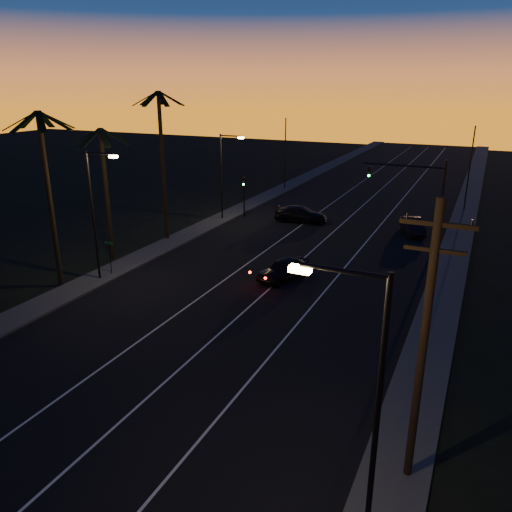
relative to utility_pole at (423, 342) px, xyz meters
The scene contains 21 objects.
road 23.72m from the utility_pole, 120.11° to the left, with size 20.00×170.00×0.01m, color black.
sidewalk_left 30.78m from the utility_pole, 138.74° to the left, with size 2.40×170.00×0.16m, color #3A3A37.
sidewalk_right 20.68m from the utility_pole, 91.15° to the left, with size 2.40×170.00×0.16m, color #3A3A37.
lane_stripe_left 25.32m from the utility_pole, 126.13° to the left, with size 0.12×160.00×0.01m, color silver.
lane_stripe_mid 23.48m from the utility_pole, 119.03° to the left, with size 0.12×160.00×0.01m, color silver.
lane_stripe_right 22.04m from the utility_pole, 110.81° to the left, with size 0.12×160.00×0.01m, color silver.
palm_near 25.55m from the utility_pole, 161.71° to the left, with size 4.25×4.16×11.53m.
palm_mid 28.49m from the utility_pole, 150.55° to the left, with size 4.25×4.16×10.03m.
palm_far 31.17m from the utility_pole, 139.96° to the left, with size 4.25×4.16×12.53m.
streetlight_left_near 24.44m from the utility_pole, 155.85° to the left, with size 2.55×0.26×9.00m.
streetlight_left_far 35.79m from the utility_pole, 128.52° to the left, with size 2.55×0.26×8.50m.
streetlight_right_near 4.10m from the utility_pole, 102.67° to the right, with size 2.55×0.26×9.00m.
street_sign 25.22m from the utility_pole, 153.85° to the left, with size 0.70×0.06×2.60m.
utility_pole is the anchor object (origin of this frame).
signal_mast 30.33m from the utility_pole, 98.47° to the left, with size 7.10×0.41×7.00m.
signal_post 36.74m from the utility_pole, 125.13° to the left, with size 0.28×0.37×4.20m.
far_pole_left 50.36m from the utility_pole, 116.67° to the left, with size 0.14×0.14×9.00m, color black.
far_pole_right 42.01m from the utility_pole, 90.82° to the left, with size 0.14×0.14×9.00m, color black.
lead_car 19.57m from the utility_pole, 125.05° to the left, with size 3.29×5.10×1.48m.
right_car 31.61m from the utility_pole, 98.05° to the left, with size 2.95×4.66×1.45m.
cross_car 34.46m from the utility_pole, 116.36° to the left, with size 5.47×2.77×1.52m.
Camera 1 is at (12.67, -4.97, 13.09)m, focal length 35.00 mm.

